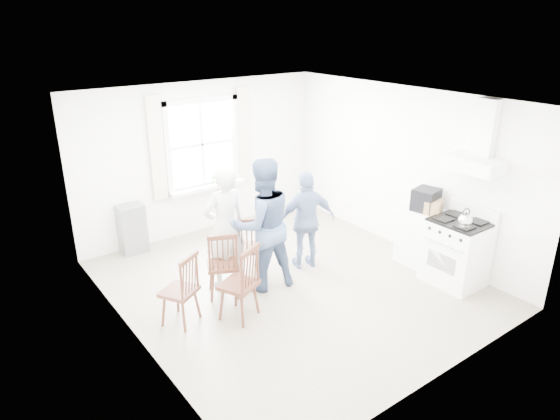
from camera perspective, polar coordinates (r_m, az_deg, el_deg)
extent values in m
cube|color=gray|center=(7.23, 1.18, -8.45)|extent=(4.62, 5.12, 0.02)
cube|color=white|center=(8.71, -8.97, 5.89)|extent=(4.62, 0.04, 2.64)
cube|color=white|center=(5.10, 18.99, -6.52)|extent=(4.62, 0.04, 2.64)
cube|color=white|center=(5.68, -17.20, -3.37)|extent=(0.04, 5.12, 2.64)
cube|color=white|center=(8.20, 13.96, 4.54)|extent=(0.04, 5.12, 2.64)
cube|color=white|center=(6.35, 1.37, 12.53)|extent=(4.62, 5.12, 0.02)
cube|color=white|center=(8.62, -8.96, 7.44)|extent=(1.20, 0.02, 1.40)
cube|color=white|center=(8.45, -9.15, 12.31)|extent=(1.38, 0.09, 0.09)
cube|color=white|center=(8.80, -8.59, 2.69)|extent=(1.38, 0.09, 0.09)
cube|color=white|center=(8.33, -12.79, 6.68)|extent=(0.09, 0.09, 1.58)
cube|color=white|center=(8.90, -5.17, 8.05)|extent=(0.09, 0.09, 1.58)
cube|color=white|center=(8.73, -8.36, 2.66)|extent=(1.38, 0.24, 0.06)
cube|color=beige|center=(8.23, -13.89, 6.78)|extent=(0.24, 0.05, 1.70)
cube|color=beige|center=(8.97, -4.17, 8.51)|extent=(0.24, 0.05, 1.70)
cube|color=white|center=(7.13, 21.24, 4.90)|extent=(0.45, 0.76, 0.18)
cube|color=white|center=(7.15, 22.41, 8.69)|extent=(0.14, 0.30, 0.76)
cube|color=slate|center=(8.32, -16.52, -2.09)|extent=(0.40, 0.30, 0.80)
cube|color=white|center=(7.48, 19.46, -4.66)|extent=(0.65, 0.76, 0.92)
cube|color=black|center=(7.29, 19.91, -1.30)|extent=(0.61, 0.72, 0.03)
cube|color=white|center=(7.50, 21.27, -0.17)|extent=(0.06, 0.76, 0.20)
cylinder|color=silver|center=(7.11, 18.10, -3.70)|extent=(0.02, 0.61, 0.02)
sphere|color=silver|center=(7.06, 20.39, -1.13)|extent=(0.19, 0.19, 0.19)
cylinder|color=silver|center=(7.08, 20.33, -1.56)|extent=(0.17, 0.17, 0.04)
torus|color=black|center=(7.02, 20.51, -0.26)|extent=(0.12, 0.05, 0.12)
cube|color=white|center=(7.90, 15.64, -2.87)|extent=(0.50, 0.55, 0.90)
cube|color=black|center=(7.65, 16.28, 0.61)|extent=(0.42, 0.40, 0.17)
cube|color=black|center=(7.60, 16.40, 1.76)|extent=(0.42, 0.40, 0.15)
cube|color=olive|center=(7.57, 17.15, 0.37)|extent=(0.36, 0.32, 0.19)
cube|color=#442116|center=(6.31, -11.44, -9.09)|extent=(0.54, 0.54, 0.05)
cube|color=#442116|center=(6.10, -10.26, -7.35)|extent=(0.36, 0.25, 0.52)
cylinder|color=#442116|center=(6.42, -11.30, -10.83)|extent=(0.03, 0.03, 0.41)
cube|color=#442116|center=(6.80, -6.56, -6.30)|extent=(0.54, 0.54, 0.05)
cube|color=#442116|center=(6.52, -6.53, -4.94)|extent=(0.38, 0.23, 0.53)
cylinder|color=#442116|center=(6.91, -6.47, -8.00)|extent=(0.04, 0.04, 0.42)
cube|color=#442116|center=(6.29, -4.78, -8.52)|extent=(0.56, 0.55, 0.05)
cube|color=#442116|center=(6.07, -3.40, -6.69)|extent=(0.39, 0.23, 0.55)
cylinder|color=#442116|center=(6.41, -4.71, -10.37)|extent=(0.04, 0.04, 0.44)
imported|color=silver|center=(6.89, -6.31, -1.95)|extent=(0.66, 0.66, 1.74)
imported|color=#405377|center=(6.77, -2.04, -1.70)|extent=(1.04, 1.04, 1.87)
imported|color=navy|center=(7.40, 3.07, -1.20)|extent=(1.11, 1.11, 1.50)
imported|color=#327135|center=(8.75, -7.26, 3.96)|extent=(0.17, 0.17, 0.29)
cube|color=#442116|center=(7.25, -3.23, -4.35)|extent=(0.56, 0.56, 0.05)
cube|color=#442116|center=(6.97, -3.24, -3.01)|extent=(0.37, 0.26, 0.53)
cylinder|color=#442116|center=(7.35, -3.19, -5.99)|extent=(0.04, 0.04, 0.43)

